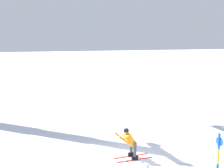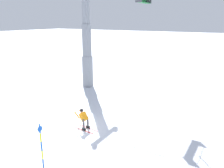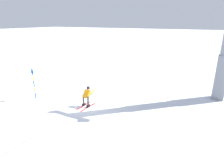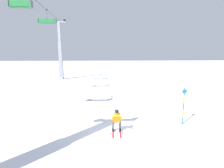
# 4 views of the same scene
# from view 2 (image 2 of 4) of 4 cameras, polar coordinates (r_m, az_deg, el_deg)

# --- Properties ---
(ground_plane) EXTENTS (260.00, 260.00, 0.00)m
(ground_plane) POSITION_cam_2_polar(r_m,az_deg,el_deg) (15.44, -8.71, -11.27)
(ground_plane) COLOR white
(skier_carving_main) EXTENTS (1.69, 0.73, 1.53)m
(skier_carving_main) POSITION_cam_2_polar(r_m,az_deg,el_deg) (15.03, -7.34, -8.62)
(skier_carving_main) COLOR red
(skier_carving_main) RESTS_ON ground_plane
(lift_tower_near) EXTENTS (0.81, 2.85, 10.58)m
(lift_tower_near) POSITION_cam_2_polar(r_m,az_deg,el_deg) (23.70, -6.49, 9.59)
(lift_tower_near) COLOR gray
(lift_tower_near) RESTS_ON ground_plane
(trail_marker_pole) EXTENTS (0.07, 0.28, 2.37)m
(trail_marker_pole) POSITION_cam_2_polar(r_m,az_deg,el_deg) (11.60, -17.75, -14.66)
(trail_marker_pole) COLOR blue
(trail_marker_pole) RESTS_ON ground_plane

